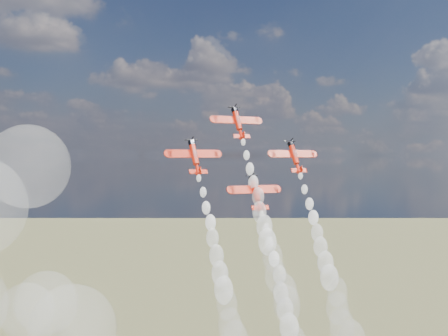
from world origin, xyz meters
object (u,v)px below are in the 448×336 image
at_px(plane_left, 195,156).
at_px(plane_right, 294,156).
at_px(plane_lead, 238,122).
at_px(plane_slot, 256,192).

distance_m(plane_left, plane_right, 27.23).
bearing_deg(plane_left, plane_lead, 18.48).
relative_size(plane_lead, plane_slot, 1.00).
xyz_separation_m(plane_right, plane_slot, (-13.62, -4.55, -8.38)).
distance_m(plane_lead, plane_left, 16.62).
height_order(plane_lead, plane_left, plane_lead).
xyz_separation_m(plane_lead, plane_left, (-13.62, -4.55, -8.38)).
relative_size(plane_lead, plane_right, 1.00).
distance_m(plane_right, plane_slot, 16.62).
distance_m(plane_lead, plane_right, 16.62).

